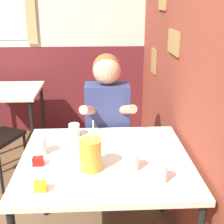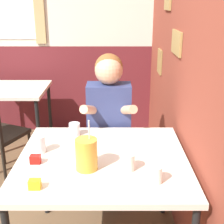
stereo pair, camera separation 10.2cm
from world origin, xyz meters
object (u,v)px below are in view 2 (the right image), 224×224
object	(u,v)px
main_table	(104,166)
person_seated	(110,128)
background_table	(13,96)
cocktail_pitcher	(87,154)

from	to	relation	value
main_table	person_seated	world-z (taller)	person_seated
main_table	background_table	distance (m)	1.89
background_table	person_seated	xyz separation A→B (m)	(1.07, -0.98, 0.03)
main_table	cocktail_pitcher	world-z (taller)	cocktail_pitcher
main_table	person_seated	xyz separation A→B (m)	(0.03, 0.60, -0.00)
person_seated	cocktail_pitcher	bearing A→B (deg)	-99.07
background_table	person_seated	distance (m)	1.45
cocktail_pitcher	main_table	bearing A→B (deg)	58.05
person_seated	background_table	bearing A→B (deg)	137.66
main_table	person_seated	distance (m)	0.60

